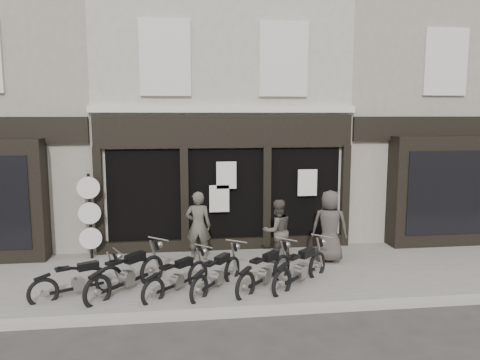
{
  "coord_description": "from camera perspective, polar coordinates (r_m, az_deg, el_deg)",
  "views": [
    {
      "loc": [
        -1.27,
        -9.89,
        3.92
      ],
      "look_at": [
        0.22,
        1.6,
        2.28
      ],
      "focal_mm": 35.0,
      "sensor_mm": 36.0,
      "label": 1
    }
  ],
  "objects": [
    {
      "name": "ground_plane",
      "position": [
        10.72,
        -0.08,
        -13.41
      ],
      "size": [
        90.0,
        90.0,
        0.0
      ],
      "primitive_type": "plane",
      "color": "#2D2B28",
      "rests_on": "ground"
    },
    {
      "name": "pavement",
      "position": [
        11.54,
        -0.67,
        -11.51
      ],
      "size": [
        30.0,
        4.2,
        0.12
      ],
      "primitive_type": "cube",
      "color": "#66625A",
      "rests_on": "ground_plane"
    },
    {
      "name": "kerb",
      "position": [
        9.55,
        0.91,
        -15.76
      ],
      "size": [
        30.0,
        0.25,
        0.13
      ],
      "primitive_type": "cube",
      "color": "gray",
      "rests_on": "ground_plane"
    },
    {
      "name": "central_building",
      "position": [
        15.9,
        -2.86,
        8.62
      ],
      "size": [
        7.3,
        6.22,
        8.34
      ],
      "color": "#B1AC98",
      "rests_on": "ground"
    },
    {
      "name": "neighbour_left",
      "position": [
        16.59,
        -25.49,
        7.69
      ],
      "size": [
        5.6,
        6.73,
        8.34
      ],
      "color": "gray",
      "rests_on": "ground"
    },
    {
      "name": "neighbour_right",
      "position": [
        17.53,
        18.54,
        8.03
      ],
      "size": [
        5.6,
        6.73,
        8.34
      ],
      "color": "gray",
      "rests_on": "ground"
    },
    {
      "name": "motorcycle_0",
      "position": [
        10.68,
        -19.09,
        -11.77
      ],
      "size": [
        1.85,
        1.13,
        0.96
      ],
      "rotation": [
        0.0,
        0.0,
        0.46
      ],
      "color": "black",
      "rests_on": "ground"
    },
    {
      "name": "motorcycle_1",
      "position": [
        10.59,
        -13.57,
        -11.42
      ],
      "size": [
        1.69,
        1.86,
        1.09
      ],
      "rotation": [
        0.0,
        0.0,
        0.85
      ],
      "color": "black",
      "rests_on": "ground"
    },
    {
      "name": "motorcycle_2",
      "position": [
        10.39,
        -7.64,
        -11.96
      ],
      "size": [
        1.55,
        1.57,
        0.95
      ],
      "rotation": [
        0.0,
        0.0,
        0.79
      ],
      "color": "black",
      "rests_on": "ground"
    },
    {
      "name": "motorcycle_3",
      "position": [
        10.48,
        -2.8,
        -11.64
      ],
      "size": [
        1.41,
        1.79,
        0.99
      ],
      "rotation": [
        0.0,
        0.0,
        0.95
      ],
      "color": "black",
      "rests_on": "ground"
    },
    {
      "name": "motorcycle_4",
      "position": [
        10.59,
        3.08,
        -11.36
      ],
      "size": [
        1.64,
        1.69,
        1.01
      ],
      "rotation": [
        0.0,
        0.0,
        0.8
      ],
      "color": "black",
      "rests_on": "ground"
    },
    {
      "name": "motorcycle_5",
      "position": [
        10.82,
        7.46,
        -10.92
      ],
      "size": [
        1.75,
        1.69,
        1.05
      ],
      "rotation": [
        0.0,
        0.0,
        0.76
      ],
      "color": "black",
      "rests_on": "ground"
    },
    {
      "name": "man_left",
      "position": [
        12.28,
        -5.12,
        -5.59
      ],
      "size": [
        0.72,
        0.53,
        1.82
      ],
      "primitive_type": "imported",
      "rotation": [
        0.0,
        0.0,
        2.99
      ],
      "color": "#47443B",
      "rests_on": "pavement"
    },
    {
      "name": "man_centre",
      "position": [
        12.13,
        4.56,
        -6.21
      ],
      "size": [
        0.92,
        0.78,
        1.64
      ],
      "primitive_type": "imported",
      "rotation": [
        0.0,
        0.0,
        3.37
      ],
      "color": "#474039",
      "rests_on": "pavement"
    },
    {
      "name": "man_right",
      "position": [
        12.32,
        10.86,
        -5.54
      ],
      "size": [
        1.05,
        0.85,
        1.87
      ],
      "primitive_type": "imported",
      "rotation": [
        0.0,
        0.0,
        2.83
      ],
      "color": "#3C3632",
      "rests_on": "pavement"
    },
    {
      "name": "advert_sign_post",
      "position": [
        12.92,
        -17.81,
        -4.67
      ],
      "size": [
        0.58,
        0.37,
        2.39
      ],
      "rotation": [
        0.0,
        0.0,
        0.12
      ],
      "color": "black",
      "rests_on": "ground"
    }
  ]
}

